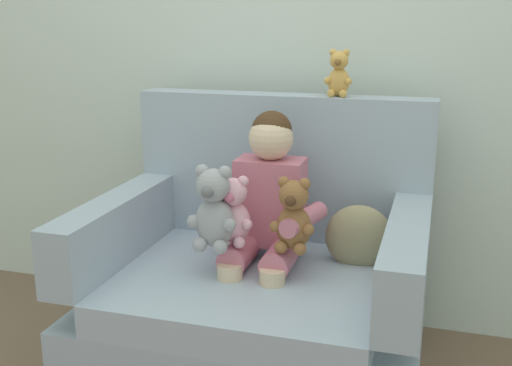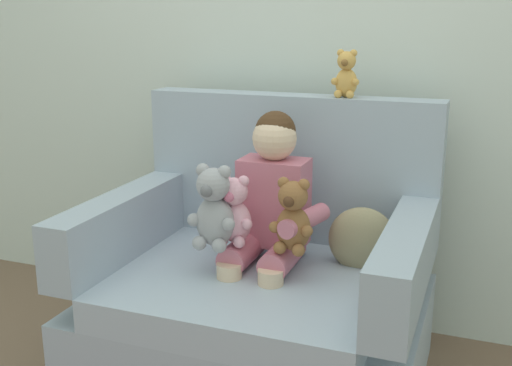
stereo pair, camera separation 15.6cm
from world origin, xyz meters
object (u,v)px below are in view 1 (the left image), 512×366
at_px(armchair, 259,295).
at_px(seated_child, 266,210).
at_px(plush_honey_on_backrest, 339,75).
at_px(throw_pillow, 359,238).
at_px(plush_pink, 234,212).
at_px(plush_grey, 214,210).
at_px(plush_brown, 294,217).

distance_m(armchair, seated_child, 0.34).
height_order(plush_honey_on_backrest, throw_pillow, plush_honey_on_backrest).
distance_m(armchair, plush_honey_on_backrest, 0.93).
height_order(armchair, plush_pink, armchair).
xyz_separation_m(plush_grey, plush_pink, (0.05, 0.06, -0.02)).
distance_m(armchair, plush_brown, 0.41).
xyz_separation_m(plush_honey_on_backrest, throw_pillow, (0.14, -0.22, -0.60)).
height_order(plush_pink, plush_honey_on_backrest, plush_honey_on_backrest).
xyz_separation_m(armchair, plush_brown, (0.15, -0.09, 0.36)).
bearing_deg(plush_honey_on_backrest, throw_pillow, -70.27).
relative_size(plush_grey, plush_pink, 1.18).
bearing_deg(plush_grey, plush_honey_on_backrest, 67.52).
distance_m(plush_brown, plush_honey_on_backrest, 0.65).
bearing_deg(plush_grey, seated_child, 64.95).
bearing_deg(plush_brown, plush_honey_on_backrest, 94.25).
bearing_deg(plush_brown, plush_grey, -154.44).
relative_size(seated_child, throw_pillow, 3.17).
relative_size(seated_child, plush_brown, 3.03).
height_order(armchair, plush_honey_on_backrest, plush_honey_on_backrest).
xyz_separation_m(armchair, seated_child, (0.02, 0.03, 0.34)).
relative_size(armchair, seated_child, 1.51).
bearing_deg(armchair, plush_pink, -127.30).
bearing_deg(armchair, throw_pillow, 19.78).
height_order(plush_brown, throw_pillow, plush_brown).
relative_size(armchair, plush_pink, 4.74).
height_order(armchair, seated_child, armchair).
height_order(armchair, plush_grey, armchair).
xyz_separation_m(armchair, plush_pink, (-0.07, -0.09, 0.36)).
bearing_deg(plush_brown, throw_pillow, 60.56).
xyz_separation_m(armchair, plush_grey, (-0.12, -0.15, 0.38)).
distance_m(plush_grey, plush_brown, 0.29).
distance_m(plush_honey_on_backrest, throw_pillow, 0.65).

